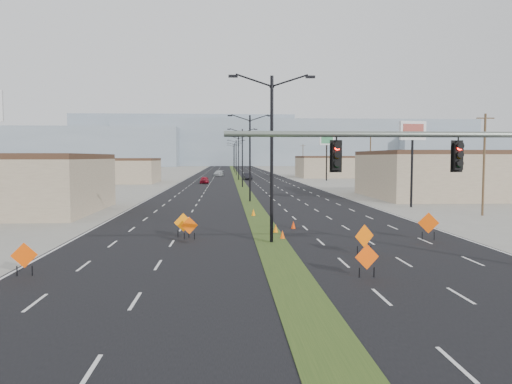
{
  "coord_description": "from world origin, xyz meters",
  "views": [
    {
      "loc": [
        -2.69,
        -17.8,
        5.18
      ],
      "look_at": [
        -1.03,
        10.48,
        3.2
      ],
      "focal_mm": 35.0,
      "sensor_mm": 36.0,
      "label": 1
    }
  ],
  "objects": [
    {
      "name": "cone_1",
      "position": [
        2.12,
        17.84,
        0.28
      ],
      "size": [
        0.39,
        0.39,
        0.57
      ],
      "primitive_type": "cone",
      "rotation": [
        0.0,
        0.0,
        0.15
      ],
      "color": "#EB3804",
      "rests_on": "ground"
    },
    {
      "name": "ground",
      "position": [
        0.0,
        0.0,
        0.0
      ],
      "size": [
        600.0,
        600.0,
        0.0
      ],
      "primitive_type": "plane",
      "color": "gray",
      "rests_on": "ground"
    },
    {
      "name": "road_surface",
      "position": [
        0.0,
        100.0,
        0.0
      ],
      "size": [
        25.0,
        400.0,
        0.02
      ],
      "primitive_type": "cube",
      "color": "black",
      "rests_on": "ground"
    },
    {
      "name": "construction_sign_0",
      "position": [
        -11.5,
        4.15,
        0.87
      ],
      "size": [
        1.1,
        0.26,
        1.49
      ],
      "rotation": [
        0.0,
        0.0,
        0.2
      ],
      "color": "#E24704",
      "rests_on": "ground"
    },
    {
      "name": "cone_0",
      "position": [
        0.64,
        15.91,
        0.3
      ],
      "size": [
        0.37,
        0.37,
        0.61
      ],
      "primitive_type": "cone",
      "rotation": [
        0.0,
        0.0,
        0.03
      ],
      "color": "orange",
      "rests_on": "ground"
    },
    {
      "name": "utility_pole_3",
      "position": [
        20.0,
        130.0,
        4.67
      ],
      "size": [
        1.6,
        0.2,
        9.0
      ],
      "color": "#4C3823",
      "rests_on": "ground"
    },
    {
      "name": "streetlight_4",
      "position": [
        0.0,
        124.0,
        5.42
      ],
      "size": [
        5.15,
        0.24,
        10.02
      ],
      "color": "black",
      "rests_on": "ground"
    },
    {
      "name": "construction_sign_1",
      "position": [
        -5.06,
        13.44,
        0.85
      ],
      "size": [
        1.06,
        0.33,
        1.45
      ],
      "rotation": [
        0.0,
        0.0,
        0.27
      ],
      "color": "#E64F04",
      "rests_on": "ground"
    },
    {
      "name": "cone_2",
      "position": [
        0.82,
        13.32,
        0.28
      ],
      "size": [
        0.35,
        0.35,
        0.56
      ],
      "primitive_type": "cone",
      "rotation": [
        0.0,
        0.0,
        0.06
      ],
      "color": "#FF5405",
      "rests_on": "ground"
    },
    {
      "name": "building_sw_far",
      "position": [
        -32.0,
        85.0,
        2.25
      ],
      "size": [
        30.0,
        14.0,
        4.5
      ],
      "primitive_type": "cube",
      "color": "tan",
      "rests_on": "ground"
    },
    {
      "name": "car_left",
      "position": [
        -7.11,
        80.54,
        0.69
      ],
      "size": [
        1.73,
        4.1,
        1.38
      ],
      "primitive_type": "imported",
      "rotation": [
        0.0,
        0.0,
        -0.02
      ],
      "color": "maroon",
      "rests_on": "ground"
    },
    {
      "name": "mesa_west",
      "position": [
        -120.0,
        280.0,
        11.0
      ],
      "size": [
        180.0,
        50.0,
        22.0
      ],
      "primitive_type": "cube",
      "color": "gray",
      "rests_on": "ground"
    },
    {
      "name": "building_se_far",
      "position": [
        38.0,
        110.0,
        2.5
      ],
      "size": [
        44.0,
        16.0,
        5.0
      ],
      "primitive_type": "cube",
      "color": "tan",
      "rests_on": "ground"
    },
    {
      "name": "construction_sign_5",
      "position": [
        9.86,
        12.37,
        1.03
      ],
      "size": [
        1.3,
        0.21,
        1.75
      ],
      "rotation": [
        0.0,
        0.0,
        -0.13
      ],
      "color": "#DD4804",
      "rests_on": "ground"
    },
    {
      "name": "pole_sign_east_far",
      "position": [
        19.12,
        90.04,
        8.2
      ],
      "size": [
        3.28,
        0.68,
        10.01
      ],
      "rotation": [
        0.0,
        0.0,
        0.1
      ],
      "color": "black",
      "rests_on": "ground"
    },
    {
      "name": "streetlight_2",
      "position": [
        0.0,
        68.0,
        5.42
      ],
      "size": [
        5.15,
        0.24,
        10.02
      ],
      "color": "black",
      "rests_on": "ground"
    },
    {
      "name": "cone_3",
      "position": [
        -0.36,
        25.73,
        0.32
      ],
      "size": [
        0.4,
        0.4,
        0.65
      ],
      "primitive_type": "cone",
      "rotation": [
        0.0,
        0.0,
        -0.03
      ],
      "color": "orange",
      "rests_on": "ground"
    },
    {
      "name": "streetlight_1",
      "position": [
        0.0,
        40.0,
        5.42
      ],
      "size": [
        5.15,
        0.24,
        10.02
      ],
      "color": "black",
      "rests_on": "ground"
    },
    {
      "name": "streetlight_3",
      "position": [
        0.0,
        96.0,
        5.42
      ],
      "size": [
        5.15,
        0.24,
        10.02
      ],
      "color": "black",
      "rests_on": "ground"
    },
    {
      "name": "building_se_near",
      "position": [
        34.0,
        45.0,
        2.75
      ],
      "size": [
        36.0,
        18.0,
        5.5
      ],
      "primitive_type": "cube",
      "color": "tan",
      "rests_on": "ground"
    },
    {
      "name": "mesa_backdrop",
      "position": [
        -30.0,
        320.0,
        16.0
      ],
      "size": [
        140.0,
        50.0,
        32.0
      ],
      "primitive_type": "cube",
      "color": "gray",
      "rests_on": "ground"
    },
    {
      "name": "streetlight_0",
      "position": [
        0.0,
        12.0,
        5.42
      ],
      "size": [
        5.15,
        0.24,
        10.02
      ],
      "color": "black",
      "rests_on": "ground"
    },
    {
      "name": "utility_pole_1",
      "position": [
        20.0,
        60.0,
        4.67
      ],
      "size": [
        1.6,
        0.2,
        9.0
      ],
      "color": "#4C3823",
      "rests_on": "ground"
    },
    {
      "name": "construction_sign_3",
      "position": [
        3.3,
        3.0,
        0.86
      ],
      "size": [
        1.09,
        0.24,
        1.47
      ],
      "rotation": [
        0.0,
        0.0,
        0.18
      ],
      "color": "#FF4E05",
      "rests_on": "ground"
    },
    {
      "name": "car_mid",
      "position": [
        2.0,
        96.22,
        0.77
      ],
      "size": [
        2.19,
        4.84,
        1.54
      ],
      "primitive_type": "imported",
      "rotation": [
        0.0,
        0.0,
        0.12
      ],
      "color": "black",
      "rests_on": "ground"
    },
    {
      "name": "utility_pole_2",
      "position": [
        20.0,
        95.0,
        4.67
      ],
      "size": [
        1.6,
        0.2,
        9.0
      ],
      "color": "#4C3823",
      "rests_on": "ground"
    },
    {
      "name": "streetlight_6",
      "position": [
        0.0,
        180.0,
        5.42
      ],
      "size": [
        5.15,
        0.24,
        10.02
      ],
      "color": "black",
      "rests_on": "ground"
    },
    {
      "name": "utility_pole_0",
      "position": [
        20.0,
        25.0,
        4.67
      ],
      "size": [
        1.6,
        0.2,
        9.0
      ],
      "color": "#4C3823",
      "rests_on": "ground"
    },
    {
      "name": "car_far",
      "position": [
        -4.89,
        118.53,
        0.79
      ],
      "size": [
        2.9,
        5.66,
        1.57
      ],
      "primitive_type": "imported",
      "rotation": [
        0.0,
        0.0,
        -0.13
      ],
      "color": "#A4AAAD",
      "rests_on": "ground"
    },
    {
      "name": "signal_mast",
      "position": [
        8.56,
        2.0,
        4.79
      ],
      "size": [
        16.3,
        0.6,
        8.0
      ],
      "color": "slate",
      "rests_on": "ground"
    },
    {
      "name": "streetlight_5",
      "position": [
        0.0,
        152.0,
        5.42
      ],
      "size": [
        5.15,
        0.24,
        10.02
      ],
      "color": "black",
      "rests_on": "ground"
    },
    {
      "name": "construction_sign_2",
      "position": [
        -5.5,
        14.23,
        0.94
      ],
      "size": [
        1.16,
        0.37,
        1.6
      ],
      "rotation": [
        0.0,
        0.0,
        0.28
      ],
      "color": "orange",
      "rests_on": "ground"
    },
    {
      "name": "median_strip",
      "position": [
        0.0,
        100.0,
        0.0
      ],
      "size": [
        2.0,
        400.0,
        0.04
      ],
      "primitive_type": "cube",
      "color": "#294318",
      "rests_on": "ground"
    },
    {
      "name": "construction_sign_4",
      "position": [
        4.56,
        7.95,
        0.96
      ],
      "size": [
        1.13,
        0.54,
        1.63
      ],
      "rotation": [
        0.0,
        0.0,
        0.42
      ],
      "color": "#FF6505",
      "rests_on": "ground"
    },
    {
      "name": "pole_sign_east_near",
      "position": [
        16.41,
        32.65,
        7.21
      ],
      "size": [
        2.91,
        0.85,
        8.88
      ],
      "rotation": [
        0.0,
        0.0,
        0.17
      ],
      "color": "black",
      "rests_on": "ground"
    },
    {
      "name": "mesa_center",
      "position": [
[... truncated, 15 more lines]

